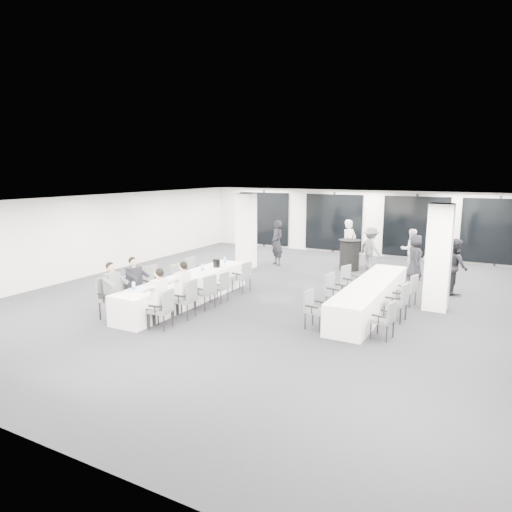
{
  "coord_description": "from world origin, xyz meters",
  "views": [
    {
      "loc": [
        5.5,
        -11.54,
        3.63
      ],
      "look_at": [
        -0.56,
        -0.2,
        1.21
      ],
      "focal_mm": 32.0,
      "sensor_mm": 36.0,
      "label": 1
    }
  ],
  "objects": [
    {
      "name": "chair_main_left_fourth",
      "position": [
        -2.81,
        -0.92,
        0.49
      ],
      "size": [
        0.47,
        0.51,
        0.86
      ],
      "rotation": [
        0.0,
        0.0,
        -1.49
      ],
      "color": "#54575B",
      "rests_on": "floor"
    },
    {
      "name": "plate_a",
      "position": [
        -2.0,
        -3.27,
        0.76
      ],
      "size": [
        0.2,
        0.2,
        0.03
      ],
      "color": "white",
      "rests_on": "banquet_table_main"
    },
    {
      "name": "seated_guest_c",
      "position": [
        -1.32,
        -3.63,
        0.81
      ],
      "size": [
        0.5,
        0.38,
        1.44
      ],
      "rotation": [
        0.0,
        0.0,
        1.57
      ],
      "color": "silver",
      "rests_on": "floor"
    },
    {
      "name": "chair_main_left_far",
      "position": [
        -2.82,
        -0.13,
        0.54
      ],
      "size": [
        0.5,
        0.55,
        0.94
      ],
      "rotation": [
        0.0,
        0.0,
        -1.62
      ],
      "color": "#54575B",
      "rests_on": "floor"
    },
    {
      "name": "ice_bucket_far",
      "position": [
        -1.91,
        -0.2,
        0.88
      ],
      "size": [
        0.22,
        0.22,
        0.25
      ],
      "primitive_type": "cylinder",
      "color": "black",
      "rests_on": "banquet_table_main"
    },
    {
      "name": "chair_side_left_near",
      "position": [
        1.87,
        -1.91,
        0.51
      ],
      "size": [
        0.5,
        0.54,
        0.89
      ],
      "rotation": [
        0.0,
        0.0,
        -1.69
      ],
      "color": "#54575B",
      "rests_on": "floor"
    },
    {
      "name": "standing_guest_b",
      "position": [
        2.73,
        5.79,
        0.86
      ],
      "size": [
        0.97,
        0.81,
        1.72
      ],
      "primitive_type": "imported",
      "rotation": [
        0.0,
        0.0,
        3.59
      ],
      "color": "silver",
      "rests_on": "floor"
    },
    {
      "name": "chair_main_right_second",
      "position": [
        -1.15,
        -2.73,
        0.55
      ],
      "size": [
        0.54,
        0.59,
        0.97
      ],
      "rotation": [
        0.0,
        0.0,
        1.68
      ],
      "color": "#54575B",
      "rests_on": "floor"
    },
    {
      "name": "banquet_table_main",
      "position": [
        -1.99,
        -1.64,
        0.38
      ],
      "size": [
        0.9,
        5.0,
        0.75
      ],
      "primitive_type": "cube",
      "color": "white",
      "rests_on": "floor"
    },
    {
      "name": "chair_side_right_near",
      "position": [
        3.52,
        -1.85,
        0.49
      ],
      "size": [
        0.5,
        0.53,
        0.86
      ],
      "rotation": [
        0.0,
        0.0,
        1.39
      ],
      "color": "#54575B",
      "rests_on": "floor"
    },
    {
      "name": "chair_side_right_far",
      "position": [
        3.52,
        0.99,
        0.49
      ],
      "size": [
        0.53,
        0.55,
        0.86
      ],
      "rotation": [
        0.0,
        0.0,
        1.32
      ],
      "color": "#54575B",
      "rests_on": "floor"
    },
    {
      "name": "chair_main_right_fourth",
      "position": [
        -1.16,
        -1.14,
        0.49
      ],
      "size": [
        0.44,
        0.49,
        0.86
      ],
      "rotation": [
        0.0,
        0.0,
        1.55
      ],
      "color": "#54575B",
      "rests_on": "floor"
    },
    {
      "name": "water_bottle_a",
      "position": [
        -2.11,
        -3.56,
        0.87
      ],
      "size": [
        0.08,
        0.08,
        0.24
      ],
      "primitive_type": "cylinder",
      "color": "silver",
      "rests_on": "banquet_table_main"
    },
    {
      "name": "standing_guest_d",
      "position": [
        3.73,
        4.42,
        0.87
      ],
      "size": [
        1.13,
        1.12,
        1.73
      ],
      "primitive_type": "imported",
      "rotation": [
        0.0,
        0.0,
        3.92
      ],
      "color": "silver",
      "rests_on": "floor"
    },
    {
      "name": "plate_b",
      "position": [
        -1.9,
        -3.46,
        0.76
      ],
      "size": [
        0.2,
        0.2,
        0.03
      ],
      "color": "white",
      "rests_on": "banquet_table_main"
    },
    {
      "name": "water_bottle_c",
      "position": [
        -1.92,
        0.28,
        0.87
      ],
      "size": [
        0.07,
        0.07,
        0.23
      ],
      "primitive_type": "cylinder",
      "color": "silver",
      "rests_on": "banquet_table_main"
    },
    {
      "name": "chair_side_left_mid",
      "position": [
        1.86,
        -0.37,
        0.56
      ],
      "size": [
        0.55,
        0.6,
        0.98
      ],
      "rotation": [
        0.0,
        0.0,
        -1.69
      ],
      "color": "#54575B",
      "rests_on": "floor"
    },
    {
      "name": "chair_main_left_near",
      "position": [
        -2.83,
        -3.64,
        0.59
      ],
      "size": [
        0.54,
        0.6,
        1.04
      ],
      "rotation": [
        0.0,
        0.0,
        -1.6
      ],
      "color": "#54575B",
      "rests_on": "floor"
    },
    {
      "name": "water_bottle_b",
      "position": [
        -1.87,
        -1.01,
        0.87
      ],
      "size": [
        0.08,
        0.08,
        0.24
      ],
      "primitive_type": "cylinder",
      "color": "silver",
      "rests_on": "banquet_table_main"
    },
    {
      "name": "seated_guest_a",
      "position": [
        -2.65,
        -3.65,
        0.81
      ],
      "size": [
        0.5,
        0.38,
        1.44
      ],
      "rotation": [
        0.0,
        0.0,
        -1.57
      ],
      "color": "#56595D",
      "rests_on": "floor"
    },
    {
      "name": "wine_glass",
      "position": [
        -1.89,
        -3.94,
        0.89
      ],
      "size": [
        0.07,
        0.07,
        0.19
      ],
      "color": "silver",
      "rests_on": "banquet_table_main"
    },
    {
      "name": "chair_main_left_second",
      "position": [
        -2.82,
        -2.88,
        0.52
      ],
      "size": [
        0.47,
        0.52,
        0.92
      ],
      "rotation": [
        0.0,
        0.0,
        -1.56
      ],
      "color": "#54575B",
      "rests_on": "floor"
    },
    {
      "name": "cocktail_table",
      "position": [
        0.75,
        4.67,
        0.57
      ],
      "size": [
        0.81,
        0.81,
        1.13
      ],
      "color": "black",
      "rests_on": "floor"
    },
    {
      "name": "plate_c",
      "position": [
        -1.97,
        -2.04,
        0.76
      ],
      "size": [
        0.18,
        0.18,
        0.03
      ],
      "color": "white",
      "rests_on": "banquet_table_main"
    },
    {
      "name": "standing_guest_c",
      "position": [
        1.4,
        5.13,
        0.9
      ],
      "size": [
        1.28,
        1.17,
        1.79
      ],
      "primitive_type": "imported",
      "rotation": [
        0.0,
        0.0,
        2.5
      ],
      "color": "#56595D",
      "rests_on": "floor"
    },
    {
      "name": "seated_guest_b",
      "position": [
        -2.65,
        -2.87,
        0.81
      ],
      "size": [
        0.5,
        0.38,
        1.44
      ],
      "rotation": [
        0.0,
        0.0,
        -1.57
      ],
      "color": "black",
      "rests_on": "floor"
    },
    {
      "name": "chair_main_right_near",
      "position": [
        -1.16,
        -3.62,
        0.53
      ],
      "size": [
        0.53,
        0.57,
        0.93
      ],
      "rotation": [
        0.0,
        0.0,
        1.72
      ],
      "color": "#54575B",
      "rests_on": "floor"
    },
    {
      "name": "standing_guest_e",
      "position": [
        3.12,
        4.27,
        0.86
      ],
      "size": [
        0.69,
        0.93,
        1.72
      ],
      "primitive_type": "imported",
      "rotation": [
        0.0,
        0.0,
        1.81
      ],
      "color": "black",
      "rests_on": "floor"
    },
    {
      "name": "column_right",
      "position": [
        4.2,
        1.0,
        1.4
      ],
      "size": [
        0.6,
        0.6,
        2.8
      ],
      "primitive_type": "cube",
      "color": "white",
      "rests_on": "floor"
    },
    {
      "name": "chair_side_left_far",
      "position": [
        1.87,
        0.97,
        0.54
      ],
      "size": [
        0.58,
        0.6,
        0.94
      ],
      "rotation": [
        0.0,
        0.0,
        -1.83
      ],
      "color": "#54575B",
      "rests_on": "floor"
    },
    {
      "name": "standing_guest_g",
      "position": [
        -2.0,
        4.21,
        0.99
      ],
      "size": [
        0.93,
        0.9,
        1.99
      ],
      "primitive_type": "imported",
      "rotation": [
        0.0,
        0.0,
        -0.62
      ],
      "color": "black",
      "rests_on": "floor"
    },
    {
      "name": "banquet_table_side",
      "position": [
        2.7,
        0.06,
        0.38
      ],
      "size": [
        0.9,
        5.0,
        0.75
      ],
      "primitive_type": "cube",
      "color": "white",
      "rests_on": "floor"
    },
    {
      "name": "column_left",
      "position": [
        -2.8,
        3.2,
        1.4
      ],
      "size": [
        0.6,
        0.6,
        2.8
      ],
      "primitive_type": "cube",
      "color": "white",
      "rests_on": "floor"
    },
    {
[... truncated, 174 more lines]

